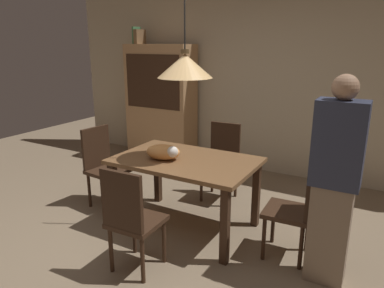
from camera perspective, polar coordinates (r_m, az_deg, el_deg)
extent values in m
plane|color=#847056|center=(3.50, -6.59, -16.42)|extent=(10.00, 10.00, 0.00)
cube|color=beige|center=(5.34, 10.12, 11.18)|extent=(6.40, 0.10, 2.90)
cube|color=brown|center=(3.56, -1.06, -2.71)|extent=(1.40, 0.90, 0.04)
cube|color=#382316|center=(3.75, -12.40, -8.25)|extent=(0.07, 0.07, 0.71)
cube|color=#382316|center=(3.13, 5.30, -13.01)|extent=(0.07, 0.07, 0.71)
cube|color=#382316|center=(4.31, -5.51, -4.69)|extent=(0.07, 0.07, 0.71)
cube|color=#382316|center=(3.79, 10.23, -7.89)|extent=(0.07, 0.07, 0.71)
cube|color=#382316|center=(4.33, 4.36, -3.53)|extent=(0.41, 0.41, 0.04)
cube|color=#322014|center=(4.41, 5.36, 0.36)|extent=(0.38, 0.05, 0.48)
cylinder|color=#382316|center=(4.33, 1.51, -6.64)|extent=(0.04, 0.04, 0.41)
cylinder|color=#382316|center=(4.22, 5.45, -7.38)|extent=(0.04, 0.04, 0.41)
cylinder|color=#382316|center=(4.60, 3.26, -5.28)|extent=(0.04, 0.04, 0.41)
cylinder|color=#382316|center=(4.49, 7.00, -5.93)|extent=(0.04, 0.04, 0.41)
cube|color=#382316|center=(3.07, -8.80, -12.16)|extent=(0.41, 0.41, 0.04)
cube|color=#322014|center=(2.83, -11.21, -8.95)|extent=(0.38, 0.05, 0.48)
cylinder|color=#382316|center=(3.22, -4.50, -15.23)|extent=(0.04, 0.04, 0.41)
cylinder|color=#382316|center=(3.38, -9.24, -13.78)|extent=(0.04, 0.04, 0.41)
cylinder|color=#382316|center=(3.00, -7.92, -17.94)|extent=(0.04, 0.04, 0.41)
cylinder|color=#382316|center=(3.17, -12.84, -16.17)|extent=(0.04, 0.04, 0.41)
cube|color=#382316|center=(4.26, -13.32, -4.24)|extent=(0.44, 0.44, 0.04)
cube|color=#322014|center=(4.32, -15.12, -0.48)|extent=(0.08, 0.38, 0.48)
cylinder|color=#382316|center=(4.14, -13.32, -8.24)|extent=(0.04, 0.04, 0.41)
cylinder|color=#382316|center=(4.33, -10.13, -6.92)|extent=(0.04, 0.04, 0.41)
cylinder|color=#382316|center=(4.37, -16.11, -7.12)|extent=(0.04, 0.04, 0.41)
cylinder|color=#382316|center=(4.55, -12.96, -5.93)|extent=(0.04, 0.04, 0.41)
cube|color=#382316|center=(3.31, 15.11, -10.42)|extent=(0.42, 0.42, 0.04)
cube|color=#322014|center=(3.18, 18.64, -6.69)|extent=(0.05, 0.38, 0.48)
cylinder|color=#382316|center=(3.58, 12.85, -12.20)|extent=(0.04, 0.04, 0.41)
cylinder|color=#382316|center=(3.30, 11.42, -14.62)|extent=(0.04, 0.04, 0.41)
cylinder|color=#382316|center=(3.53, 18.01, -13.03)|extent=(0.04, 0.04, 0.41)
cylinder|color=#382316|center=(3.25, 17.05, -15.58)|extent=(0.04, 0.04, 0.41)
ellipsoid|color=#E59951|center=(3.53, -4.64, -1.28)|extent=(0.39, 0.31, 0.15)
sphere|color=white|center=(3.44, -3.08, -1.27)|extent=(0.11, 0.11, 0.11)
cylinder|color=white|center=(3.66, -5.65, -1.52)|extent=(0.18, 0.04, 0.04)
cone|color=#E5B775|center=(3.38, -1.14, 12.41)|extent=(0.52, 0.52, 0.22)
cylinder|color=#513D23|center=(3.38, -1.15, 14.61)|extent=(0.08, 0.08, 0.04)
cube|color=tan|center=(5.77, -4.97, 6.44)|extent=(1.10, 0.44, 1.85)
cube|color=#382316|center=(5.54, -6.39, 9.88)|extent=(0.97, 0.01, 0.81)
cube|color=#382316|center=(5.97, -4.77, -1.96)|extent=(1.12, 0.45, 0.08)
cube|color=#427A4C|center=(5.95, -8.85, 16.81)|extent=(0.03, 0.20, 0.26)
cube|color=brown|center=(5.91, -8.35, 16.64)|extent=(0.06, 0.24, 0.22)
cube|color=#84705B|center=(3.10, 20.98, -13.26)|extent=(0.30, 0.20, 0.82)
cube|color=#2D3347|center=(2.83, 22.45, -0.02)|extent=(0.36, 0.22, 0.65)
sphere|color=#A37A5B|center=(2.75, 23.36, 8.33)|extent=(0.19, 0.19, 0.19)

